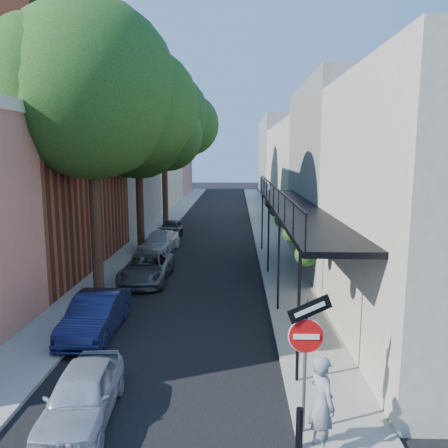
# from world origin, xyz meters

# --- Properties ---
(road_surface) EXTENTS (6.00, 64.00, 0.01)m
(road_surface) POSITION_xyz_m (0.00, 30.00, 0.01)
(road_surface) COLOR black
(road_surface) RESTS_ON ground
(sidewalk_left) EXTENTS (2.00, 64.00, 0.12)m
(sidewalk_left) POSITION_xyz_m (-4.00, 30.00, 0.06)
(sidewalk_left) COLOR gray
(sidewalk_left) RESTS_ON ground
(sidewalk_right) EXTENTS (2.00, 64.00, 0.12)m
(sidewalk_right) POSITION_xyz_m (4.00, 30.00, 0.06)
(sidewalk_right) COLOR gray
(sidewalk_right) RESTS_ON ground
(buildings_left) EXTENTS (10.10, 59.10, 12.00)m
(buildings_left) POSITION_xyz_m (-9.30, 28.76, 4.94)
(buildings_left) COLOR tan
(buildings_left) RESTS_ON ground
(buildings_right) EXTENTS (9.80, 55.00, 10.00)m
(buildings_right) POSITION_xyz_m (8.99, 29.49, 4.42)
(buildings_right) COLOR beige
(buildings_right) RESTS_ON ground
(sign_post) EXTENTS (0.89, 0.17, 2.99)m
(sign_post) POSITION_xyz_m (3.16, 0.97, 2.04)
(sign_post) COLOR #595B60
(sign_post) RESTS_ON ground
(bollard) EXTENTS (0.14, 0.14, 0.80)m
(bollard) POSITION_xyz_m (3.00, 0.50, 0.52)
(bollard) COLOR black
(bollard) RESTS_ON sidewalk_right
(oak_near) EXTENTS (7.48, 6.80, 11.42)m
(oak_near) POSITION_xyz_m (-3.37, 10.26, 7.88)
(oak_near) COLOR #321E14
(oak_near) RESTS_ON ground
(oak_mid) EXTENTS (6.60, 6.00, 10.20)m
(oak_mid) POSITION_xyz_m (-3.42, 18.23, 7.06)
(oak_mid) COLOR #321E14
(oak_mid) RESTS_ON ground
(oak_far) EXTENTS (7.70, 7.00, 11.90)m
(oak_far) POSITION_xyz_m (-3.35, 27.27, 8.26)
(oak_far) COLOR #321E14
(oak_far) RESTS_ON ground
(parked_car_a) EXTENTS (1.55, 3.41, 1.14)m
(parked_car_a) POSITION_xyz_m (-1.46, 1.45, 0.57)
(parked_car_a) COLOR #9FA3B0
(parked_car_a) RESTS_ON ground
(parked_car_b) EXTENTS (1.37, 3.85, 1.26)m
(parked_car_b) POSITION_xyz_m (-2.60, 5.91, 0.63)
(parked_car_b) COLOR #13193E
(parked_car_b) RESTS_ON ground
(parked_car_c) EXTENTS (2.03, 4.33, 1.20)m
(parked_car_c) POSITION_xyz_m (-2.18, 11.71, 0.60)
(parked_car_c) COLOR #4D4F54
(parked_car_c) RESTS_ON ground
(parked_car_d) EXTENTS (2.17, 4.25, 1.18)m
(parked_car_d) POSITION_xyz_m (-2.60, 17.53, 0.59)
(parked_car_d) COLOR silver
(parked_car_d) RESTS_ON ground
(parked_car_e) EXTENTS (1.51, 3.61, 1.22)m
(parked_car_e) POSITION_xyz_m (-2.60, 21.66, 0.61)
(parked_car_e) COLOR black
(parked_car_e) RESTS_ON ground
(pedestrian) EXTENTS (0.67, 0.79, 1.84)m
(pedestrian) POSITION_xyz_m (3.40, 0.50, 1.04)
(pedestrian) COLOR gray
(pedestrian) RESTS_ON sidewalk_right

